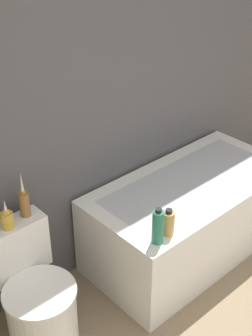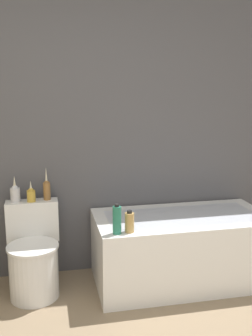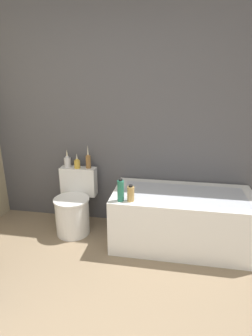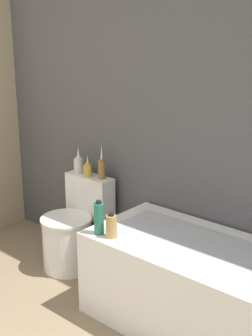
% 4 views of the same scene
% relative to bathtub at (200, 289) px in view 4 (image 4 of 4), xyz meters
% --- Properties ---
extents(wall_back_tiled, '(6.40, 0.06, 2.60)m').
position_rel_bathtub_xyz_m(wall_back_tiled, '(-0.84, 0.41, 1.01)').
color(wall_back_tiled, '#4C4C51').
rests_on(wall_back_tiled, ground_plane).
extents(bathtub, '(1.44, 0.72, 0.58)m').
position_rel_bathtub_xyz_m(bathtub, '(0.00, 0.00, 0.00)').
color(bathtub, white).
rests_on(bathtub, ground).
extents(toilet, '(0.42, 0.54, 0.71)m').
position_rel_bathtub_xyz_m(toilet, '(-1.22, 0.06, 0.00)').
color(toilet, white).
rests_on(toilet, ground).
extents(vase_gold, '(0.08, 0.08, 0.22)m').
position_rel_bathtub_xyz_m(vase_gold, '(-1.34, 0.26, 0.49)').
color(vase_gold, silver).
rests_on(vase_gold, toilet).
extents(vase_silver, '(0.07, 0.07, 0.18)m').
position_rel_bathtub_xyz_m(vase_silver, '(-1.22, 0.24, 0.48)').
color(vase_silver, gold).
rests_on(vase_silver, toilet).
extents(vase_bronze, '(0.06, 0.06, 0.28)m').
position_rel_bathtub_xyz_m(vase_bronze, '(-1.09, 0.26, 0.51)').
color(vase_bronze, olive).
rests_on(vase_bronze, toilet).
extents(shampoo_bottle_tall, '(0.06, 0.06, 0.23)m').
position_rel_bathtub_xyz_m(shampoo_bottle_tall, '(-0.60, -0.27, 0.39)').
color(shampoo_bottle_tall, '#267259').
rests_on(shampoo_bottle_tall, bathtub).
extents(shampoo_bottle_short, '(0.07, 0.07, 0.17)m').
position_rel_bathtub_xyz_m(shampoo_bottle_short, '(-0.51, -0.26, 0.36)').
color(shampoo_bottle_short, tan).
rests_on(shampoo_bottle_short, bathtub).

